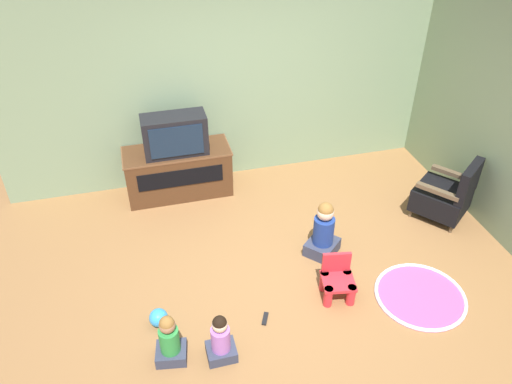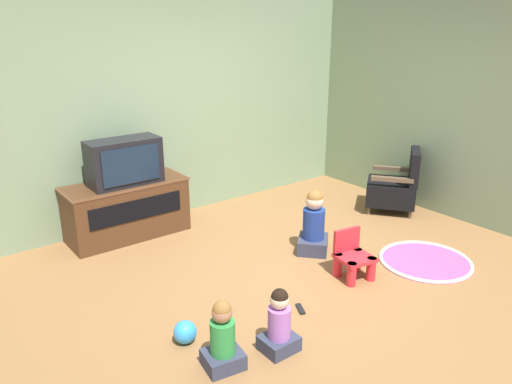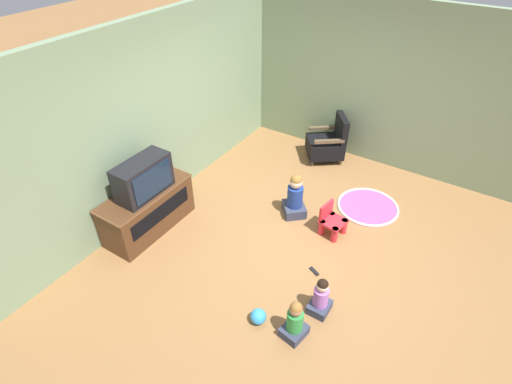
% 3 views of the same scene
% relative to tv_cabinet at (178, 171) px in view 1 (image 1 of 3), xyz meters
% --- Properties ---
extents(ground_plane, '(30.00, 30.00, 0.00)m').
position_rel_tv_cabinet_xyz_m(ground_plane, '(0.88, -1.90, -0.33)').
color(ground_plane, olive).
extents(wall_back, '(5.63, 0.12, 2.65)m').
position_rel_tv_cabinet_xyz_m(wall_back, '(0.70, 0.35, 1.00)').
color(wall_back, gray).
rests_on(wall_back, ground_plane).
extents(tv_cabinet, '(1.33, 0.55, 0.63)m').
position_rel_tv_cabinet_xyz_m(tv_cabinet, '(0.00, 0.00, 0.00)').
color(tv_cabinet, '#4C2D19').
rests_on(tv_cabinet, ground_plane).
extents(television, '(0.77, 0.35, 0.49)m').
position_rel_tv_cabinet_xyz_m(television, '(-0.00, -0.05, 0.55)').
color(television, black).
rests_on(television, tv_cabinet).
extents(black_armchair, '(0.79, 0.80, 0.81)m').
position_rel_tv_cabinet_xyz_m(black_armchair, '(3.01, -1.32, -0.01)').
color(black_armchair, brown).
rests_on(black_armchair, ground_plane).
extents(yellow_kid_chair, '(0.37, 0.35, 0.45)m').
position_rel_tv_cabinet_xyz_m(yellow_kid_chair, '(1.28, -2.19, -0.15)').
color(yellow_kid_chair, red).
rests_on(yellow_kid_chair, ground_plane).
extents(play_mat, '(0.92, 0.92, 0.04)m').
position_rel_tv_cabinet_xyz_m(play_mat, '(2.10, -2.44, -0.32)').
color(play_mat, '#A54C8C').
rests_on(play_mat, ground_plane).
extents(child_watching_left, '(0.26, 0.23, 0.51)m').
position_rel_tv_cabinet_xyz_m(child_watching_left, '(0.01, -2.62, -0.11)').
color(child_watching_left, '#33384C').
rests_on(child_watching_left, ground_plane).
extents(child_watching_center, '(0.30, 0.28, 0.53)m').
position_rel_tv_cabinet_xyz_m(child_watching_center, '(-0.42, -2.53, -0.10)').
color(child_watching_center, '#33384C').
rests_on(child_watching_center, ground_plane).
extents(child_watching_right, '(0.46, 0.45, 0.68)m').
position_rel_tv_cabinet_xyz_m(child_watching_right, '(1.37, -1.56, -0.03)').
color(child_watching_right, '#33384C').
rests_on(child_watching_right, ground_plane).
extents(toy_ball, '(0.18, 0.18, 0.18)m').
position_rel_tv_cabinet_xyz_m(toy_ball, '(-0.49, -2.12, -0.24)').
color(toy_ball, '#3399E5').
rests_on(toy_ball, ground_plane).
extents(remote_control, '(0.10, 0.15, 0.02)m').
position_rel_tv_cabinet_xyz_m(remote_control, '(0.50, -2.32, -0.32)').
color(remote_control, black).
rests_on(remote_control, ground_plane).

